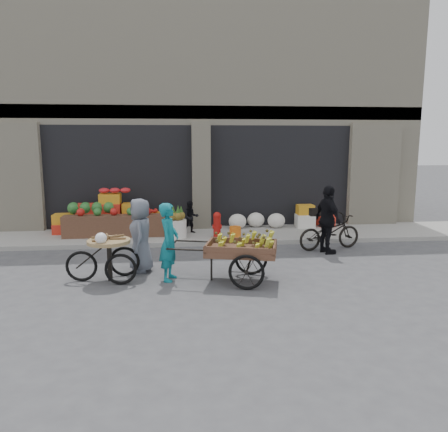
{
  "coord_description": "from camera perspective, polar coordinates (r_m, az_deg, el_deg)",
  "views": [
    {
      "loc": [
        -0.68,
        -8.21,
        2.74
      ],
      "look_at": [
        0.31,
        1.3,
        1.1
      ],
      "focal_mm": 35.0,
      "sensor_mm": 36.0,
      "label": 1
    }
  ],
  "objects": [
    {
      "name": "pineapple_bin",
      "position": [
        12.04,
        -6.16,
        -1.67
      ],
      "size": [
        0.52,
        0.52,
        0.5
      ],
      "primitive_type": "cylinder",
      "color": "silver",
      "rests_on": "sidewalk"
    },
    {
      "name": "cyclist",
      "position": [
        10.98,
        13.41,
        -0.47
      ],
      "size": [
        0.62,
        1.06,
        1.69
      ],
      "primitive_type": "imported",
      "rotation": [
        0.0,
        0.0,
        1.8
      ],
      "color": "black",
      "rests_on": "ground"
    },
    {
      "name": "seated_person",
      "position": [
        12.6,
        -4.35,
        -0.15
      ],
      "size": [
        0.51,
        0.43,
        0.93
      ],
      "primitive_type": "imported",
      "rotation": [
        0.0,
        0.0,
        0.17
      ],
      "color": "black",
      "rests_on": "sidewalk"
    },
    {
      "name": "right_bay_goods",
      "position": [
        13.52,
        8.25,
        -0.3
      ],
      "size": [
        3.35,
        0.6,
        0.7
      ],
      "color": "silver",
      "rests_on": "sidewalk"
    },
    {
      "name": "fire_hydrant",
      "position": [
        12.01,
        -0.92,
        -1.0
      ],
      "size": [
        0.22,
        0.22,
        0.71
      ],
      "color": "#A5140F",
      "rests_on": "sidewalk"
    },
    {
      "name": "banana_cart",
      "position": [
        8.55,
        1.95,
        -4.08
      ],
      "size": [
        2.45,
        1.45,
        0.96
      ],
      "rotation": [
        0.0,
        0.0,
        -0.25
      ],
      "color": "brown",
      "rests_on": "ground"
    },
    {
      "name": "building",
      "position": [
        16.27,
        -3.62,
        11.93
      ],
      "size": [
        14.0,
        6.45,
        7.0
      ],
      "color": "beige",
      "rests_on": "ground"
    },
    {
      "name": "ground",
      "position": [
        8.68,
        -1.16,
        -8.67
      ],
      "size": [
        80.0,
        80.0,
        0.0
      ],
      "primitive_type": "plane",
      "color": "#424244",
      "rests_on": "ground"
    },
    {
      "name": "tricycle_cart",
      "position": [
        8.93,
        -14.8,
        -4.7
      ],
      "size": [
        1.42,
        0.85,
        0.95
      ],
      "rotation": [
        0.0,
        0.0,
        -0.01
      ],
      "color": "#9E7F51",
      "rests_on": "ground"
    },
    {
      "name": "fruit_display",
      "position": [
        12.88,
        -13.9,
        0.21
      ],
      "size": [
        3.1,
        1.12,
        1.24
      ],
      "color": "red",
      "rests_on": "sidewalk"
    },
    {
      "name": "sidewalk",
      "position": [
        12.61,
        -2.72,
        -2.55
      ],
      "size": [
        18.0,
        2.2,
        0.12
      ],
      "primitive_type": "cube",
      "color": "gray",
      "rests_on": "ground"
    },
    {
      "name": "orange_bucket",
      "position": [
        12.06,
        1.47,
        -2.09
      ],
      "size": [
        0.32,
        0.32,
        0.3
      ],
      "primitive_type": "cylinder",
      "color": "orange",
      "rests_on": "sidewalk"
    },
    {
      "name": "bicycle",
      "position": [
        11.49,
        13.62,
        -2.04
      ],
      "size": [
        1.81,
        0.97,
        0.9
      ],
      "primitive_type": "imported",
      "rotation": [
        0.0,
        0.0,
        1.8
      ],
      "color": "black",
      "rests_on": "ground"
    },
    {
      "name": "vendor_grey",
      "position": [
        9.38,
        -10.85,
        -2.49
      ],
      "size": [
        0.55,
        0.8,
        1.57
      ],
      "primitive_type": "imported",
      "rotation": [
        0.0,
        0.0,
        -1.5
      ],
      "color": "slate",
      "rests_on": "ground"
    },
    {
      "name": "vendor_woman",
      "position": [
        8.7,
        -7.19,
        -3.38
      ],
      "size": [
        0.49,
        0.64,
        1.56
      ],
      "primitive_type": "imported",
      "rotation": [
        0.0,
        0.0,
        1.34
      ],
      "color": "#106F7B",
      "rests_on": "ground"
    }
  ]
}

